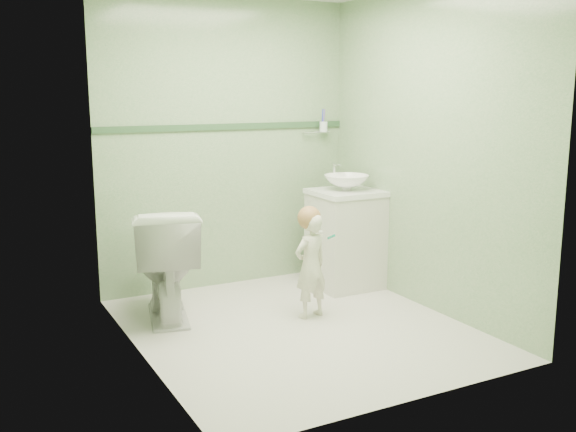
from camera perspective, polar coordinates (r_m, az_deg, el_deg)
ground at (r=4.69m, az=0.87°, el=-9.71°), size 2.50×2.50×0.00m
room_shell at (r=4.42m, az=0.91°, el=5.03°), size 2.50×2.54×2.40m
trim_stripe at (r=5.52m, az=-5.34°, el=7.72°), size 2.20×0.02×0.05m
vanity at (r=5.57m, az=5.01°, el=-2.13°), size 0.52×0.50×0.80m
counter at (r=5.49m, az=5.08°, el=2.04°), size 0.54×0.52×0.04m
basin at (r=5.48m, az=5.09°, el=2.91°), size 0.37×0.37×0.13m
faucet at (r=5.62m, az=4.08°, el=3.95°), size 0.03×0.13×0.18m
cup_holder at (r=5.87m, az=3.02°, el=7.73°), size 0.26×0.07×0.21m
toilet at (r=4.88m, az=-10.60°, el=-3.97°), size 0.64×0.90×0.83m
toddler at (r=4.81m, az=1.98°, el=-4.34°), size 0.31×0.24×0.78m
hair_cap at (r=4.75m, az=1.86°, el=-0.16°), size 0.17×0.17×0.17m
teal_toothbrush at (r=4.71m, az=3.67°, el=-1.77°), size 0.11×0.14×0.08m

